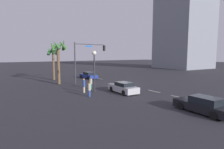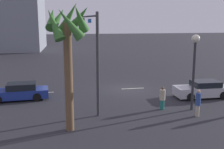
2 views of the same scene
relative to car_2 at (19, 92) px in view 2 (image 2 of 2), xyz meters
name	(u,v)px [view 2 (image 2 of 2)]	position (x,y,z in m)	size (l,w,h in m)	color
ground_plane	(126,89)	(-9.26, -1.80, -0.62)	(220.00, 220.00, 0.00)	#28282D
lane_stripe_2	(197,86)	(-16.35, -1.80, -0.62)	(2.13, 0.14, 0.01)	silver
lane_stripe_3	(133,88)	(-9.89, -1.80, -0.62)	(2.14, 0.14, 0.01)	silver
lane_stripe_4	(43,93)	(-1.73, -1.80, -0.62)	(1.87, 0.14, 0.01)	silver
car_2	(19,92)	(0.00, 0.00, 0.00)	(4.77, 2.07, 1.34)	navy
car_3	(203,90)	(-14.81, 2.08, 0.02)	(4.56, 2.01, 1.37)	#B7B7BC
traffic_signal	(91,44)	(-5.54, 3.01, 4.00)	(0.75, 6.03, 6.78)	#38383D
streetlamp	(195,57)	(-12.42, 4.93, 3.16)	(0.56, 0.56, 5.31)	#2D2D33
pedestrian_1	(198,102)	(-12.14, 6.29, 0.33)	(0.38, 0.38, 1.81)	#B2A58C
pedestrian_2	(162,98)	(-10.37, 4.49, 0.23)	(0.51, 0.51, 1.65)	#1E7266
palm_tree_1	(67,36)	(-3.76, 7.05, 4.80)	(2.78, 2.67, 7.35)	brown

